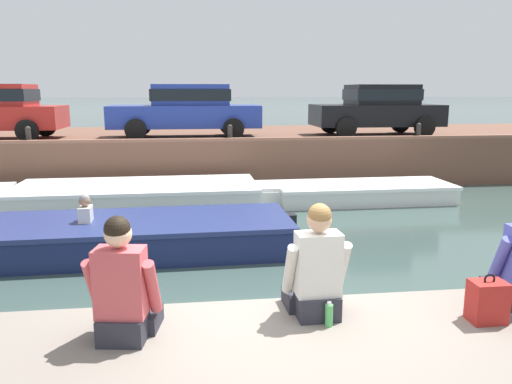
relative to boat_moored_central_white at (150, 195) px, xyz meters
name	(u,v)px	position (x,y,z in m)	size (l,w,h in m)	color
ground_plane	(240,241)	(1.90, -3.14, -0.27)	(400.00, 400.00, 0.00)	#384C47
far_quay_wall	(219,153)	(1.90, 4.60, 0.42)	(60.00, 6.00, 1.38)	brown
far_wall_coping	(223,139)	(1.90, 1.72, 1.16)	(60.00, 0.24, 0.08)	brown
boat_moored_central_white	(150,195)	(0.00, 0.00, 0.00)	(6.86, 2.35, 0.54)	white
boat_moored_east_white	(355,193)	(5.09, -0.15, -0.04)	(5.26, 1.71, 0.46)	white
motorboat_passing	(119,237)	(-0.22, -3.58, 0.02)	(6.56, 2.05, 1.06)	navy
car_left_inner_blue	(187,108)	(0.91, 2.97, 1.96)	(4.38, 1.95, 1.54)	#233893
car_centre_black	(378,108)	(6.74, 2.97, 1.96)	(3.86, 1.96, 1.54)	black
mooring_bollard_west	(28,134)	(-3.27, 1.85, 1.35)	(0.15, 0.15, 0.44)	#2D2B28
mooring_bollard_mid	(230,132)	(2.09, 1.85, 1.35)	(0.15, 0.15, 0.44)	#2D2B28
mooring_bollard_east	(418,130)	(7.59, 1.85, 1.35)	(0.15, 0.15, 0.44)	#2D2B28
person_seated_left	(123,292)	(0.56, -8.46, 1.02)	(0.57, 0.58, 0.97)	#282833
person_seated_right	(316,272)	(2.08, -8.24, 1.02)	(0.54, 0.53, 0.97)	#282833
bottle_drink	(329,315)	(2.13, -8.46, 0.74)	(0.06, 0.06, 0.20)	#4CB259
backpack_on_ledge	(486,302)	(3.42, -8.52, 0.81)	(0.28, 0.24, 0.41)	#A5231E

